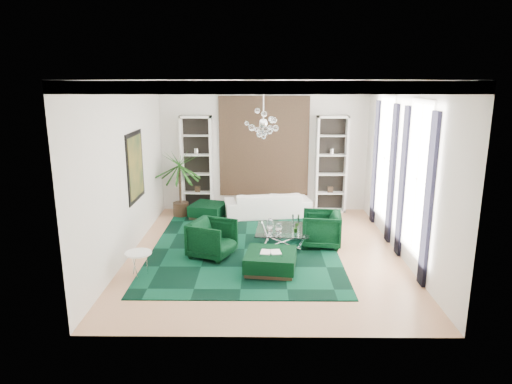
{
  "coord_description": "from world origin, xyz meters",
  "views": [
    {
      "loc": [
        -0.1,
        -9.69,
        3.81
      ],
      "look_at": [
        -0.2,
        0.5,
        1.28
      ],
      "focal_mm": 32.0,
      "sensor_mm": 36.0,
      "label": 1
    }
  ],
  "objects_px": {
    "armchair_right": "(321,229)",
    "side_table": "(139,265)",
    "armchair_left": "(212,239)",
    "ottoman_side": "(208,211)",
    "palm": "(180,175)",
    "ottoman_front": "(271,262)",
    "sofa": "(267,204)",
    "coffee_table": "(282,237)"
  },
  "relations": [
    {
      "from": "armchair_right",
      "to": "side_table",
      "type": "relative_size",
      "value": 1.72
    },
    {
      "from": "ottoman_side",
      "to": "sofa",
      "type": "bearing_deg",
      "value": 5.92
    },
    {
      "from": "ottoman_side",
      "to": "palm",
      "type": "xyz_separation_m",
      "value": [
        -0.8,
        0.15,
        1.0
      ]
    },
    {
      "from": "coffee_table",
      "to": "ottoman_side",
      "type": "xyz_separation_m",
      "value": [
        -1.98,
        2.21,
        -0.01
      ]
    },
    {
      "from": "armchair_right",
      "to": "ottoman_front",
      "type": "height_order",
      "value": "armchair_right"
    },
    {
      "from": "armchair_left",
      "to": "palm",
      "type": "xyz_separation_m",
      "value": [
        -1.21,
        3.05,
        0.79
      ]
    },
    {
      "from": "palm",
      "to": "armchair_right",
      "type": "bearing_deg",
      "value": -32.57
    },
    {
      "from": "armchair_right",
      "to": "ottoman_side",
      "type": "distance_m",
      "value": 3.64
    },
    {
      "from": "palm",
      "to": "sofa",
      "type": "bearing_deg",
      "value": 0.48
    },
    {
      "from": "side_table",
      "to": "armchair_left",
      "type": "bearing_deg",
      "value": 39.15
    },
    {
      "from": "side_table",
      "to": "armchair_right",
      "type": "bearing_deg",
      "value": 25.02
    },
    {
      "from": "armchair_left",
      "to": "armchair_right",
      "type": "height_order",
      "value": "same"
    },
    {
      "from": "armchair_right",
      "to": "sofa",
      "type": "bearing_deg",
      "value": -145.73
    },
    {
      "from": "ottoman_front",
      "to": "side_table",
      "type": "bearing_deg",
      "value": -173.26
    },
    {
      "from": "side_table",
      "to": "palm",
      "type": "relative_size",
      "value": 0.22
    },
    {
      "from": "sofa",
      "to": "side_table",
      "type": "bearing_deg",
      "value": 48.85
    },
    {
      "from": "coffee_table",
      "to": "ottoman_front",
      "type": "bearing_deg",
      "value": -101.71
    },
    {
      "from": "sofa",
      "to": "armchair_right",
      "type": "xyz_separation_m",
      "value": [
        1.22,
        -2.38,
        0.06
      ]
    },
    {
      "from": "armchair_left",
      "to": "ottoman_front",
      "type": "distance_m",
      "value": 1.5
    },
    {
      "from": "armchair_right",
      "to": "palm",
      "type": "distance_m",
      "value": 4.45
    },
    {
      "from": "armchair_left",
      "to": "ottoman_front",
      "type": "xyz_separation_m",
      "value": [
        1.27,
        -0.78,
        -0.21
      ]
    },
    {
      "from": "armchair_left",
      "to": "sofa",
      "type": "bearing_deg",
      "value": 0.32
    },
    {
      "from": "armchair_left",
      "to": "ottoman_front",
      "type": "height_order",
      "value": "armchair_left"
    },
    {
      "from": "armchair_right",
      "to": "palm",
      "type": "xyz_separation_m",
      "value": [
        -3.69,
        2.35,
        0.79
      ]
    },
    {
      "from": "sofa",
      "to": "armchair_right",
      "type": "bearing_deg",
      "value": 107.99
    },
    {
      "from": "armchair_right",
      "to": "side_table",
      "type": "bearing_deg",
      "value": -57.92
    },
    {
      "from": "coffee_table",
      "to": "side_table",
      "type": "xyz_separation_m",
      "value": [
        -2.9,
        -1.77,
        0.04
      ]
    },
    {
      "from": "armchair_left",
      "to": "side_table",
      "type": "height_order",
      "value": "armchair_left"
    },
    {
      "from": "ottoman_side",
      "to": "palm",
      "type": "relative_size",
      "value": 0.38
    },
    {
      "from": "ottoman_side",
      "to": "armchair_right",
      "type": "bearing_deg",
      "value": -37.37
    },
    {
      "from": "sofa",
      "to": "palm",
      "type": "distance_m",
      "value": 2.61
    },
    {
      "from": "armchair_left",
      "to": "side_table",
      "type": "xyz_separation_m",
      "value": [
        -1.34,
        -1.09,
        -0.16
      ]
    },
    {
      "from": "ottoman_front",
      "to": "palm",
      "type": "height_order",
      "value": "palm"
    },
    {
      "from": "sofa",
      "to": "ottoman_side",
      "type": "distance_m",
      "value": 1.68
    },
    {
      "from": "armchair_left",
      "to": "palm",
      "type": "distance_m",
      "value": 3.37
    },
    {
      "from": "armchair_left",
      "to": "armchair_right",
      "type": "relative_size",
      "value": 1.0
    },
    {
      "from": "armchair_left",
      "to": "coffee_table",
      "type": "xyz_separation_m",
      "value": [
        1.57,
        0.68,
        -0.2
      ]
    },
    {
      "from": "ottoman_side",
      "to": "ottoman_front",
      "type": "relative_size",
      "value": 0.9
    },
    {
      "from": "sofa",
      "to": "coffee_table",
      "type": "relative_size",
      "value": 2.0
    },
    {
      "from": "sofa",
      "to": "ottoman_front",
      "type": "bearing_deg",
      "value": 80.98
    },
    {
      "from": "ottoman_side",
      "to": "ottoman_front",
      "type": "xyz_separation_m",
      "value": [
        1.68,
        -3.67,
        0.0
      ]
    },
    {
      "from": "side_table",
      "to": "ottoman_side",
      "type": "bearing_deg",
      "value": 76.93
    }
  ]
}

